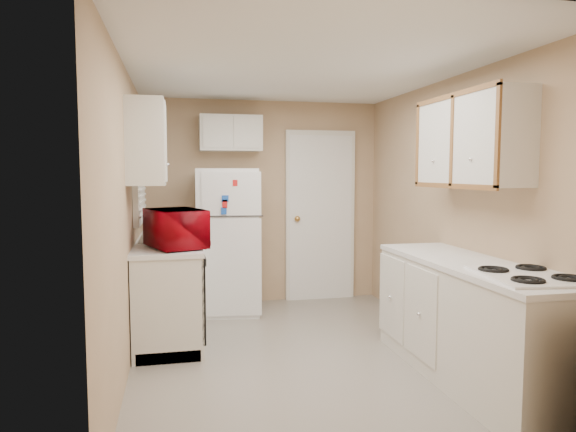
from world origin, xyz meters
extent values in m
plane|color=#A89F94|center=(0.00, 0.00, 0.00)|extent=(3.80, 3.80, 0.00)
plane|color=white|center=(0.00, 0.00, 2.40)|extent=(3.80, 3.80, 0.00)
plane|color=tan|center=(-1.40, 0.00, 1.20)|extent=(3.80, 3.80, 0.00)
plane|color=tan|center=(1.40, 0.00, 1.20)|extent=(3.80, 3.80, 0.00)
plane|color=tan|center=(0.00, 1.90, 1.20)|extent=(2.80, 2.80, 0.00)
plane|color=tan|center=(0.00, -1.90, 1.20)|extent=(2.80, 2.80, 0.00)
cube|color=silver|center=(-1.10, 0.90, 0.45)|extent=(0.60, 1.80, 0.90)
cube|color=black|center=(-0.81, 0.30, 0.49)|extent=(0.03, 0.58, 0.72)
cube|color=gray|center=(-1.10, 1.05, 0.86)|extent=(0.54, 0.74, 0.16)
imported|color=#9B020D|center=(-1.02, 0.40, 1.05)|extent=(0.68, 0.52, 0.40)
imported|color=white|center=(-1.07, 1.50, 1.00)|extent=(0.09, 0.09, 0.19)
cube|color=silver|center=(-1.36, 1.05, 1.60)|extent=(0.10, 0.98, 1.08)
cube|color=silver|center=(-1.25, 0.22, 1.80)|extent=(0.30, 0.45, 0.70)
cube|color=white|center=(-0.46, 1.49, 0.80)|extent=(0.73, 0.72, 1.60)
cube|color=silver|center=(-0.40, 1.75, 2.00)|extent=(0.70, 0.30, 0.40)
cube|color=white|center=(0.70, 1.86, 1.02)|extent=(0.86, 0.06, 2.08)
cube|color=silver|center=(1.10, -0.80, 0.45)|extent=(0.60, 2.00, 0.90)
cube|color=white|center=(1.15, -1.37, 0.42)|extent=(0.65, 0.76, 0.84)
cube|color=silver|center=(1.25, -0.50, 1.80)|extent=(0.30, 1.20, 0.70)
camera|label=1|loc=(-1.01, -4.15, 1.55)|focal=32.00mm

